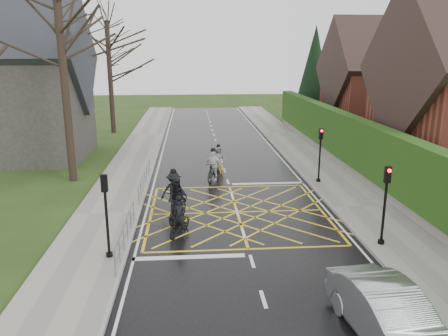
{
  "coord_description": "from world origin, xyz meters",
  "views": [
    {
      "loc": [
        -2.1,
        -19.13,
        7.24
      ],
      "look_at": [
        -0.36,
        3.25,
        1.3
      ],
      "focal_mm": 35.0,
      "sensor_mm": 36.0,
      "label": 1
    }
  ],
  "objects": [
    {
      "name": "sidewalk_right",
      "position": [
        6.0,
        0.0,
        0.07
      ],
      "size": [
        3.0,
        80.0,
        0.15
      ],
      "primitive_type": "cube",
      "color": "gray",
      "rests_on": "ground"
    },
    {
      "name": "tree_near",
      "position": [
        -9.0,
        6.0,
        7.91
      ],
      "size": [
        9.24,
        9.24,
        11.44
      ],
      "color": "black",
      "rests_on": "ground"
    },
    {
      "name": "ground",
      "position": [
        0.0,
        0.0,
        0.0
      ],
      "size": [
        120.0,
        120.0,
        0.0
      ],
      "primitive_type": "plane",
      "color": "#223311",
      "rests_on": "ground"
    },
    {
      "name": "car",
      "position": [
        2.87,
        -9.72,
        0.74
      ],
      "size": [
        2.12,
        4.66,
        1.48
      ],
      "primitive_type": "imported",
      "rotation": [
        0.0,
        0.0,
        0.12
      ],
      "color": "#ADAFB5",
      "rests_on": "ground"
    },
    {
      "name": "stone_wall",
      "position": [
        7.75,
        6.0,
        0.35
      ],
      "size": [
        0.5,
        38.0,
        0.7
      ],
      "primitive_type": "cube",
      "color": "slate",
      "rests_on": "ground"
    },
    {
      "name": "conifer",
      "position": [
        10.75,
        26.0,
        4.99
      ],
      "size": [
        4.6,
        4.6,
        10.0
      ],
      "color": "black",
      "rests_on": "ground"
    },
    {
      "name": "cyclist_front",
      "position": [
        -0.83,
        5.29,
        0.72
      ],
      "size": [
        1.23,
        2.02,
        1.96
      ],
      "rotation": [
        0.0,
        0.0,
        -0.37
      ],
      "color": "black",
      "rests_on": "ground"
    },
    {
      "name": "traffic_light_se",
      "position": [
        5.1,
        -4.2,
        1.66
      ],
      "size": [
        0.24,
        0.31,
        3.21
      ],
      "rotation": [
        0.0,
        0.0,
        3.14
      ],
      "color": "black",
      "rests_on": "ground"
    },
    {
      "name": "cyclist_rear",
      "position": [
        -2.62,
        -2.37,
        0.53
      ],
      "size": [
        1.25,
        1.78,
        1.65
      ],
      "rotation": [
        0.0,
        0.0,
        -0.43
      ],
      "color": "black",
      "rests_on": "ground"
    },
    {
      "name": "house_far",
      "position": [
        14.75,
        18.0,
        4.36
      ],
      "size": [
        9.8,
        8.8,
        10.3
      ],
      "color": "brown",
      "rests_on": "ground"
    },
    {
      "name": "church",
      "position": [
        -13.54,
        12.0,
        4.93
      ],
      "size": [
        8.8,
        7.8,
        11.0
      ],
      "color": "#2D2B28",
      "rests_on": "ground"
    },
    {
      "name": "cyclist_back",
      "position": [
        -2.73,
        -0.9,
        0.75
      ],
      "size": [
        1.19,
        2.06,
        1.99
      ],
      "rotation": [
        0.0,
        0.0,
        -0.34
      ],
      "color": "black",
      "rests_on": "ground"
    },
    {
      "name": "traffic_light_sw",
      "position": [
        -5.1,
        -4.5,
        1.66
      ],
      "size": [
        0.24,
        0.31,
        3.21
      ],
      "color": "black",
      "rests_on": "ground"
    },
    {
      "name": "cyclist_mid",
      "position": [
        -2.94,
        0.4,
        0.76
      ],
      "size": [
        1.31,
        2.21,
        2.07
      ],
      "rotation": [
        0.0,
        0.0,
        0.14
      ],
      "color": "black",
      "rests_on": "ground"
    },
    {
      "name": "traffic_light_ne",
      "position": [
        5.1,
        4.2,
        1.66
      ],
      "size": [
        0.24,
        0.31,
        3.21
      ],
      "rotation": [
        0.0,
        0.0,
        3.14
      ],
      "color": "black",
      "rests_on": "ground"
    },
    {
      "name": "tree_mid",
      "position": [
        -10.0,
        14.0,
        8.63
      ],
      "size": [
        10.08,
        10.08,
        12.48
      ],
      "color": "black",
      "rests_on": "ground"
    },
    {
      "name": "sidewalk_left",
      "position": [
        -6.0,
        0.0,
        0.07
      ],
      "size": [
        3.0,
        80.0,
        0.15
      ],
      "primitive_type": "cube",
      "color": "gray",
      "rests_on": "ground"
    },
    {
      "name": "cyclist_lead",
      "position": [
        -0.4,
        7.36,
        0.6
      ],
      "size": [
        1.04,
        1.89,
        1.74
      ],
      "rotation": [
        0.0,
        0.0,
        0.25
      ],
      "color": "yellow",
      "rests_on": "ground"
    },
    {
      "name": "railing_south",
      "position": [
        -4.65,
        -3.5,
        0.78
      ],
      "size": [
        0.05,
        5.04,
        1.03
      ],
      "color": "slate",
      "rests_on": "ground"
    },
    {
      "name": "tree_far",
      "position": [
        -9.3,
        22.0,
        7.19
      ],
      "size": [
        8.4,
        8.4,
        10.4
      ],
      "color": "black",
      "rests_on": "ground"
    },
    {
      "name": "hedge",
      "position": [
        7.75,
        6.0,
        2.1
      ],
      "size": [
        0.9,
        38.0,
        2.8
      ],
      "primitive_type": "cube",
      "color": "#183D10",
      "rests_on": "stone_wall"
    },
    {
      "name": "railing_north",
      "position": [
        -4.65,
        4.0,
        0.79
      ],
      "size": [
        0.05,
        6.04,
        1.03
      ],
      "color": "slate",
      "rests_on": "ground"
    },
    {
      "name": "road",
      "position": [
        0.0,
        0.0,
        0.01
      ],
      "size": [
        9.0,
        80.0,
        0.01
      ],
      "primitive_type": "cube",
      "color": "black",
      "rests_on": "ground"
    }
  ]
}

